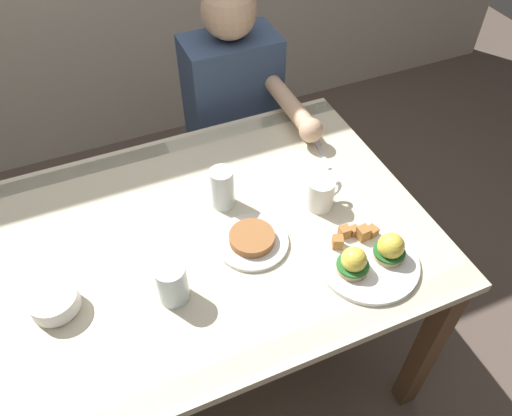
{
  "coord_description": "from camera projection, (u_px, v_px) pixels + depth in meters",
  "views": [
    {
      "loc": [
        -0.24,
        -0.89,
        1.81
      ],
      "look_at": [
        0.14,
        0.0,
        0.78
      ],
      "focal_mm": 35.26,
      "sensor_mm": 36.0,
      "label": 1
    }
  ],
  "objects": [
    {
      "name": "fork",
      "position": [
        321.0,
        151.0,
        1.64
      ],
      "size": [
        0.04,
        0.16,
        0.0
      ],
      "color": "silver",
      "rests_on": "dining_table"
    },
    {
      "name": "ground_plane",
      "position": [
        223.0,
        356.0,
        1.94
      ],
      "size": [
        6.0,
        6.0,
        0.0
      ],
      "primitive_type": "plane",
      "color": "brown"
    },
    {
      "name": "water_glass_far",
      "position": [
        222.0,
        190.0,
        1.43
      ],
      "size": [
        0.07,
        0.07,
        0.13
      ],
      "color": "silver",
      "rests_on": "dining_table"
    },
    {
      "name": "fruit_bowl",
      "position": [
        54.0,
        302.0,
        1.21
      ],
      "size": [
        0.12,
        0.12,
        0.05
      ],
      "color": "white",
      "rests_on": "dining_table"
    },
    {
      "name": "eggs_benedict_plate",
      "position": [
        369.0,
        257.0,
        1.31
      ],
      "size": [
        0.27,
        0.27,
        0.09
      ],
      "color": "white",
      "rests_on": "dining_table"
    },
    {
      "name": "side_plate",
      "position": [
        252.0,
        240.0,
        1.36
      ],
      "size": [
        0.2,
        0.2,
        0.04
      ],
      "color": "white",
      "rests_on": "dining_table"
    },
    {
      "name": "water_glass_near",
      "position": [
        172.0,
        285.0,
        1.22
      ],
      "size": [
        0.08,
        0.08,
        0.11
      ],
      "color": "silver",
      "rests_on": "dining_table"
    },
    {
      "name": "diner_person",
      "position": [
        236.0,
        114.0,
        1.93
      ],
      "size": [
        0.34,
        0.54,
        1.14
      ],
      "color": "#33333D",
      "rests_on": "ground_plane"
    },
    {
      "name": "coffee_mug",
      "position": [
        321.0,
        193.0,
        1.44
      ],
      "size": [
        0.11,
        0.08,
        0.09
      ],
      "color": "white",
      "rests_on": "dining_table"
    },
    {
      "name": "dining_table",
      "position": [
        213.0,
        255.0,
        1.48
      ],
      "size": [
        1.2,
        0.9,
        0.74
      ],
      "color": "beige",
      "rests_on": "ground_plane"
    }
  ]
}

